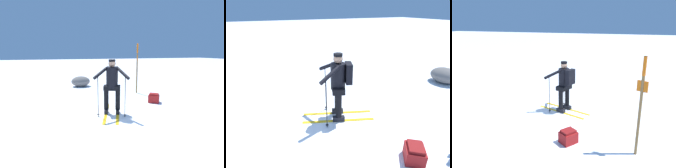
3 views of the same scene
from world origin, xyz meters
The scene contains 4 objects.
ground_plane centered at (0.00, 0.00, 0.00)m, with size 80.00×80.00×0.00m, color white.
skier centered at (0.20, -0.53, 0.99)m, with size 1.16×1.88×1.71m.
dropped_backpack centered at (-1.69, -1.21, 0.17)m, with size 0.52×0.51×0.35m.
rock_boulder centered at (0.65, -5.19, 0.28)m, with size 1.03×0.88×0.57m, color slate.
Camera 2 is at (-3.33, 1.11, 2.66)m, focal length 28.00 mm.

